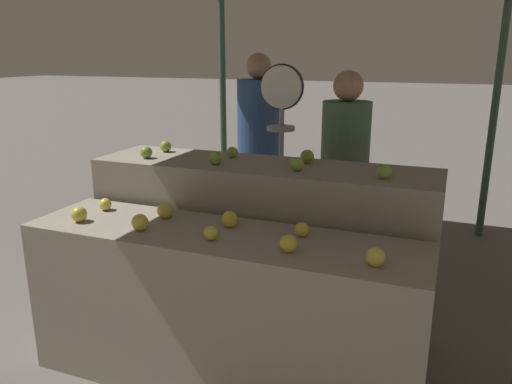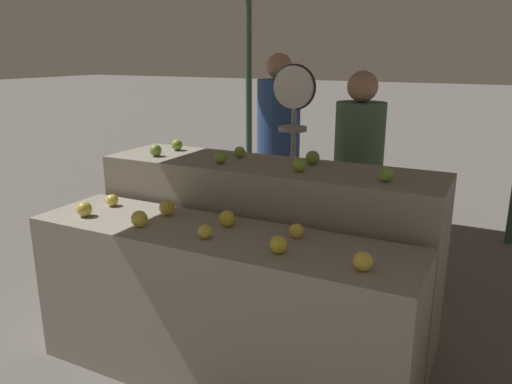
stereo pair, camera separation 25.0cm
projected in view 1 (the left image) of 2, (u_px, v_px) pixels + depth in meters
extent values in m
plane|color=#66605B|center=(223.00, 380.00, 2.77)|extent=(60.00, 60.00, 0.00)
cylinder|color=#33513D|center=(223.00, 103.00, 5.65)|extent=(0.07, 0.07, 2.40)
cylinder|color=#33513D|center=(494.00, 114.00, 4.66)|extent=(0.07, 0.07, 2.40)
cube|color=gray|center=(221.00, 310.00, 2.65)|extent=(2.10, 0.55, 0.87)
cube|color=gray|center=(262.00, 249.00, 3.16)|extent=(2.10, 0.55, 1.11)
sphere|color=gold|center=(79.00, 214.00, 2.70)|extent=(0.09, 0.09, 0.09)
sphere|color=yellow|center=(140.00, 222.00, 2.57)|extent=(0.09, 0.09, 0.09)
sphere|color=yellow|center=(210.00, 233.00, 2.44)|extent=(0.07, 0.07, 0.07)
sphere|color=gold|center=(289.00, 244.00, 2.29)|extent=(0.08, 0.08, 0.08)
sphere|color=yellow|center=(376.00, 257.00, 2.14)|extent=(0.08, 0.08, 0.08)
sphere|color=yellow|center=(105.00, 204.00, 2.90)|extent=(0.07, 0.07, 0.07)
sphere|color=gold|center=(165.00, 210.00, 2.76)|extent=(0.09, 0.09, 0.09)
sphere|color=gold|center=(230.00, 219.00, 2.62)|extent=(0.09, 0.09, 0.09)
sphere|color=yellow|center=(302.00, 229.00, 2.49)|extent=(0.07, 0.07, 0.07)
sphere|color=#7AA338|center=(146.00, 152.00, 3.16)|extent=(0.08, 0.08, 0.08)
sphere|color=#7AA338|center=(215.00, 158.00, 2.99)|extent=(0.08, 0.08, 0.08)
sphere|color=#84AD3D|center=(297.00, 164.00, 2.82)|extent=(0.08, 0.08, 0.08)
sphere|color=#84AD3D|center=(385.00, 172.00, 2.65)|extent=(0.08, 0.08, 0.08)
sphere|color=#84AD3D|center=(166.00, 146.00, 3.37)|extent=(0.08, 0.08, 0.08)
sphere|color=#84AD3D|center=(232.00, 152.00, 3.18)|extent=(0.07, 0.07, 0.07)
sphere|color=#7AA338|center=(307.00, 157.00, 3.02)|extent=(0.08, 0.08, 0.08)
cylinder|color=#99999E|center=(281.00, 190.00, 3.67)|extent=(0.04, 0.04, 1.55)
cylinder|color=black|center=(282.00, 87.00, 3.47)|extent=(0.32, 0.01, 0.32)
cylinder|color=silver|center=(281.00, 87.00, 3.45)|extent=(0.29, 0.02, 0.29)
cylinder|color=#99999E|center=(281.00, 118.00, 3.51)|extent=(0.01, 0.01, 0.14)
cylinder|color=#99999E|center=(281.00, 128.00, 3.53)|extent=(0.20, 0.20, 0.03)
cube|color=#2D2D38|center=(341.00, 239.00, 3.82)|extent=(0.31, 0.27, 0.76)
cylinder|color=#476B4C|center=(345.00, 147.00, 3.63)|extent=(0.48, 0.48, 0.66)
sphere|color=tan|center=(348.00, 86.00, 3.51)|extent=(0.22, 0.22, 0.22)
cube|color=#2D2D38|center=(259.00, 199.00, 4.77)|extent=(0.31, 0.20, 0.82)
cylinder|color=#2D4C84|center=(259.00, 119.00, 4.57)|extent=(0.42, 0.42, 0.71)
sphere|color=tan|center=(259.00, 66.00, 4.44)|extent=(0.23, 0.23, 0.23)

